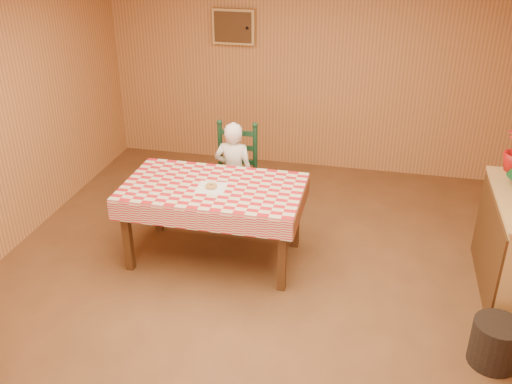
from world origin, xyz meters
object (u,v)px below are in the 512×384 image
ladder_chair (235,176)px  seated_child (234,174)px  storage_bin (495,343)px  dining_table (213,194)px

ladder_chair → seated_child: bearing=-90.0°
storage_bin → dining_table: bearing=159.2°
ladder_chair → seated_child: 0.08m
dining_table → ladder_chair: 0.81m
seated_child → storage_bin: bearing=145.8°
dining_table → storage_bin: dining_table is taller
dining_table → seated_child: bearing=90.0°
ladder_chair → storage_bin: size_ratio=3.00×
dining_table → ladder_chair: size_ratio=1.53×
storage_bin → ladder_chair: bearing=144.8°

